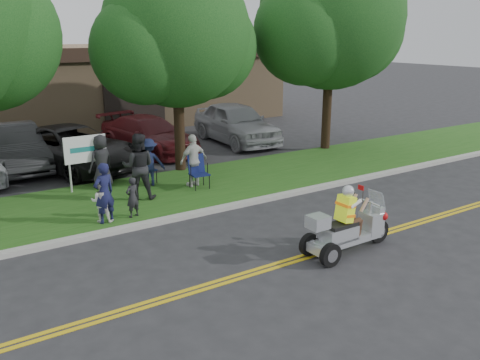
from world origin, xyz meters
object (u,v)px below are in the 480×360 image
lawn_chair_b (144,166)px  parked_car_right (149,135)px  lawn_chair_a (198,169)px  trike_scooter (347,229)px  spectator_adult_mid (139,166)px  parked_car_mid (72,148)px  spectator_adult_right (194,160)px  parked_car_far_right (236,123)px  spectator_adult_left (104,193)px  parked_car_left (14,147)px

lawn_chair_b → parked_car_right: bearing=49.6°
lawn_chair_a → trike_scooter: bearing=-81.1°
spectator_adult_mid → parked_car_mid: (-0.57, 4.65, -0.28)m
spectator_adult_right → parked_car_right: spectator_adult_right is taller
trike_scooter → spectator_adult_mid: size_ratio=1.26×
lawn_chair_b → parked_car_far_right: parked_car_far_right is taller
spectator_adult_left → spectator_adult_right: size_ratio=0.95×
parked_car_mid → parked_car_far_right: 7.28m
trike_scooter → parked_car_left: (-4.72, 11.55, 0.25)m
lawn_chair_b → spectator_adult_mid: 1.65m
spectator_adult_mid → parked_car_right: size_ratio=0.38×
spectator_adult_mid → spectator_adult_right: spectator_adult_mid is taller
trike_scooter → spectator_adult_left: 5.90m
parked_car_left → parked_car_far_right: parked_car_far_right is taller
spectator_adult_left → parked_car_mid: spectator_adult_left is taller
spectator_adult_right → lawn_chair_b: bearing=-52.0°
parked_car_left → parked_car_mid: size_ratio=0.86×
parked_car_left → parked_car_right: parked_car_left is taller
parked_car_right → parked_car_far_right: 3.96m
lawn_chair_a → spectator_adult_left: 3.62m
lawn_chair_a → parked_car_mid: bearing=122.1°
spectator_adult_right → parked_car_mid: spectator_adult_right is taller
lawn_chair_a → parked_car_mid: parked_car_mid is taller
trike_scooter → parked_car_far_right: 11.85m
spectator_adult_right → spectator_adult_mid: bearing=1.3°
parked_car_mid → parked_car_far_right: parked_car_far_right is taller
spectator_adult_right → parked_car_mid: size_ratio=0.29×
spectator_adult_right → parked_car_far_right: bearing=-140.2°
lawn_chair_b → parked_car_left: (-3.03, 4.38, 0.14)m
spectator_adult_left → spectator_adult_mid: spectator_adult_mid is taller
spectator_adult_mid → parked_car_mid: bearing=-54.8°
lawn_chair_a → spectator_adult_mid: bearing=-174.5°
parked_car_left → parked_car_mid: bearing=-34.0°
spectator_adult_right → parked_car_right: 5.44m
parked_car_right → lawn_chair_a: bearing=-111.9°
spectator_adult_left → parked_car_left: 7.16m
lawn_chair_b → parked_car_mid: parked_car_mid is taller
lawn_chair_a → parked_car_mid: (-2.48, 4.59, 0.10)m
lawn_chair_b → spectator_adult_right: size_ratio=0.60×
trike_scooter → parked_car_left: size_ratio=0.49×
lawn_chair_b → spectator_adult_left: size_ratio=0.64×
parked_car_right → spectator_adult_right: bearing=-112.5°
lawn_chair_a → spectator_adult_left: size_ratio=0.66×
parked_car_left → spectator_adult_left: bearing=-83.3°
spectator_adult_mid → spectator_adult_left: bearing=70.3°
lawn_chair_a → parked_car_left: size_ratio=0.21×
spectator_adult_mid → parked_car_mid: 4.69m
trike_scooter → spectator_adult_right: (-0.55, 6.01, 0.37)m
parked_car_mid → lawn_chair_a: bearing=-81.9°
spectator_adult_right → parked_car_right: size_ratio=0.33×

